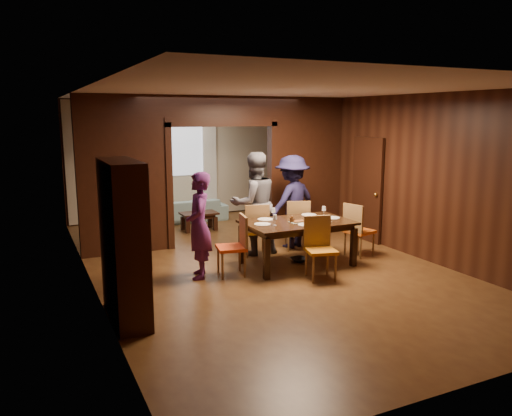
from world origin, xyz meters
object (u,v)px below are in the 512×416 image
person_navy (292,201)px  chair_far_l (255,229)px  chair_far_r (296,225)px  hutch (124,242)px  person_grey (254,204)px  chair_near (321,249)px  dining_table (297,243)px  sofa (188,210)px  person_purple (199,225)px  coffee_table (199,221)px  chair_left (231,246)px  chair_right (360,229)px

person_navy → chair_far_l: (-0.91, -0.26, -0.41)m
chair_far_r → hutch: bearing=47.8°
person_grey → chair_near: (0.32, -1.76, -0.45)m
dining_table → sofa: bearing=97.8°
person_purple → dining_table: person_purple is taller
person_grey → coffee_table: size_ratio=2.35×
dining_table → coffee_table: (-0.67, 3.21, -0.18)m
dining_table → chair_left: chair_left is taller
dining_table → person_navy: bearing=65.1°
dining_table → coffee_table: bearing=101.7°
person_purple → chair_left: size_ratio=1.73×
person_grey → chair_far_l: person_grey is taller
sofa → chair_far_l: chair_far_l is taller
person_purple → sofa: (1.15, 4.18, -0.57)m
hutch → person_grey: bearing=36.9°
person_navy → chair_near: (-0.55, -1.91, -0.41)m
coffee_table → chair_right: chair_right is taller
person_purple → person_grey: (1.36, 0.88, 0.10)m
chair_far_l → chair_far_r: 0.88m
person_grey → chair_far_l: size_ratio=1.94×
person_grey → sofa: 3.37m
person_purple → dining_table: bearing=105.4°
person_grey → chair_left: 1.41m
person_navy → chair_left: 2.13m
person_navy → dining_table: person_navy is taller
chair_right → chair_far_r: size_ratio=1.00×
hutch → coffee_table: bearing=60.6°
person_grey → hutch: 3.41m
chair_right → sofa: bearing=10.5°
person_purple → chair_far_l: person_purple is taller
person_grey → hutch: hutch is taller
coffee_table → hutch: bearing=-119.4°
person_purple → chair_far_l: bearing=137.6°
dining_table → coffee_table: dining_table is taller
chair_far_l → chair_near: (0.36, -1.65, 0.00)m
person_grey → coffee_table: bearing=-82.7°
person_grey → chair_near: 1.85m
sofa → hutch: bearing=64.7°
person_purple → hutch: hutch is taller
chair_far_r → chair_near: same height
chair_far_l → hutch: (-2.70, -1.93, 0.52)m
chair_near → dining_table: bearing=100.1°
person_navy → sofa: person_navy is taller
person_purple → chair_near: size_ratio=1.73×
person_purple → chair_near: (1.68, -0.89, -0.35)m
chair_near → coffee_table: bearing=112.0°
sofa → hutch: hutch is taller
chair_left → chair_far_r: (1.72, 0.92, 0.00)m
person_navy → chair_near: person_navy is taller
dining_table → hutch: 3.34m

